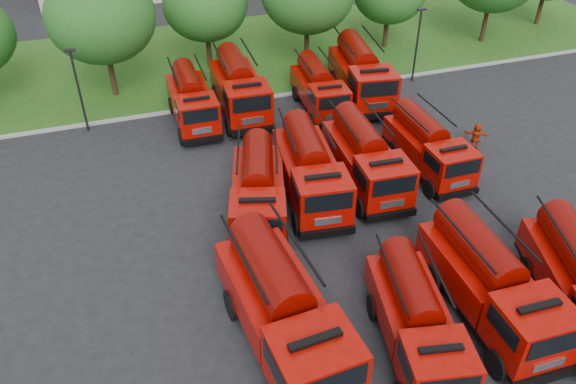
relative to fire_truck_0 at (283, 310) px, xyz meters
name	(u,v)px	position (x,y,z in m)	size (l,w,h in m)	color
ground	(360,286)	(3.96, 1.80, -1.81)	(140.00, 140.00, 0.00)	black
lawn	(218,56)	(3.96, 27.80, -1.75)	(70.00, 16.00, 0.12)	#1A4813
curb	(245,100)	(3.96, 19.70, -1.74)	(70.00, 0.30, 0.14)	gray
tree_2	(101,17)	(-4.04, 23.30, 3.55)	(6.72, 6.72, 8.22)	#382314
tree_3	(205,4)	(2.96, 25.80, 2.88)	(5.88, 5.88, 7.19)	#382314
lamp_post_0	(78,86)	(-6.04, 19.00, 1.09)	(0.60, 0.25, 5.11)	black
lamp_post_1	(417,41)	(15.96, 19.00, 1.09)	(0.60, 0.25, 5.11)	black
fire_truck_0	(283,310)	(0.00, 0.00, 0.00)	(3.33, 8.07, 3.59)	black
fire_truck_1	(416,320)	(4.40, -1.69, -0.33)	(3.49, 6.75, 2.93)	black
fire_truck_2	(490,283)	(7.85, -1.12, -0.15)	(2.88, 7.34, 3.30)	black
fire_truck_4	(258,190)	(1.31, 7.52, -0.22)	(4.25, 7.33, 3.16)	black
fire_truck_5	(310,170)	(4.17, 8.29, -0.14)	(3.45, 7.55, 3.31)	black
fire_truck_6	(365,157)	(7.24, 8.48, -0.18)	(3.01, 7.27, 3.24)	black
fire_truck_7	(428,146)	(10.96, 8.67, -0.33)	(2.42, 6.47, 2.93)	black
fire_truck_8	(192,100)	(0.21, 17.97, -0.28)	(2.60, 6.75, 3.05)	black
fire_truck_9	(239,87)	(3.27, 18.35, -0.09)	(3.07, 7.63, 3.42)	black
fire_truck_10	(319,88)	(8.10, 17.08, -0.34)	(2.77, 6.56, 2.91)	black
fire_truck_11	(361,73)	(11.28, 17.73, -0.03)	(3.84, 8.07, 3.53)	black
firefighter_4	(277,316)	(0.21, 1.31, -1.81)	(0.87, 0.57, 1.77)	black
firefighter_5	(473,148)	(14.81, 9.75, -1.81)	(1.47, 0.63, 1.58)	#B2300D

